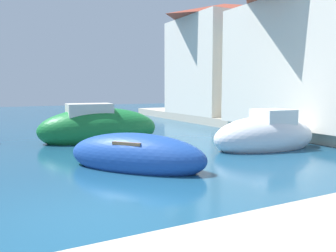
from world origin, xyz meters
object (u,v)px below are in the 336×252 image
(moored_boat_1, at_px, (99,128))
(moored_boat_8, at_px, (265,136))
(moored_boat_5, at_px, (99,119))
(waterfront_building_main, at_px, (327,50))
(waterfront_building_annex, at_px, (223,58))
(moored_boat_4, at_px, (136,156))

(moored_boat_1, distance_m, moored_boat_8, 6.79)
(moored_boat_5, distance_m, moored_boat_8, 11.60)
(moored_boat_5, relative_size, waterfront_building_main, 0.49)
(waterfront_building_annex, bearing_deg, moored_boat_8, -118.70)
(moored_boat_4, bearing_deg, waterfront_building_main, -116.93)
(moored_boat_1, relative_size, moored_boat_8, 1.18)
(moored_boat_5, distance_m, waterfront_building_annex, 9.44)
(moored_boat_5, relative_size, moored_boat_8, 0.89)
(moored_boat_1, height_order, moored_boat_5, moored_boat_1)
(moored_boat_5, bearing_deg, waterfront_building_annex, -1.32)
(moored_boat_1, relative_size, waterfront_building_main, 0.65)
(moored_boat_1, distance_m, moored_boat_4, 5.47)
(moored_boat_4, xyz_separation_m, moored_boat_8, (5.45, 0.73, 0.12))
(moored_boat_5, relative_size, waterfront_building_annex, 0.52)
(moored_boat_4, distance_m, waterfront_building_main, 11.89)
(moored_boat_5, xyz_separation_m, moored_boat_8, (2.96, -11.22, 0.16))
(moored_boat_5, height_order, waterfront_building_annex, waterfront_building_annex)
(moored_boat_1, relative_size, moored_boat_4, 1.27)
(moored_boat_1, bearing_deg, moored_boat_4, -91.83)
(moored_boat_5, bearing_deg, moored_boat_4, -95.89)
(moored_boat_4, bearing_deg, moored_boat_8, -122.65)
(moored_boat_5, xyz_separation_m, waterfront_building_main, (8.51, -9.33, 3.71))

